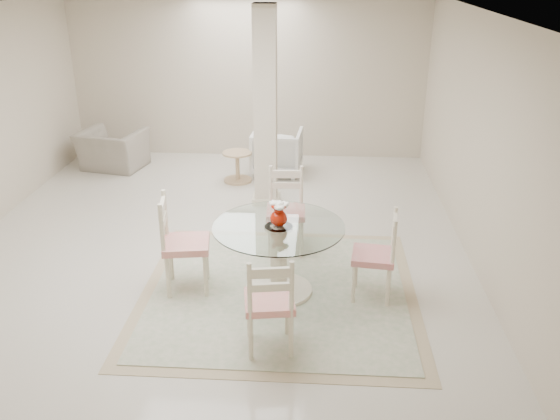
# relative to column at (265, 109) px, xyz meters

# --- Properties ---
(ground) EXTENTS (7.00, 7.00, 0.00)m
(ground) POSITION_rel_column_xyz_m (-0.50, -1.30, -1.35)
(ground) COLOR beige
(ground) RESTS_ON ground
(room_shell) EXTENTS (6.02, 7.02, 2.71)m
(room_shell) POSITION_rel_column_xyz_m (-0.50, -1.30, 0.51)
(room_shell) COLOR beige
(room_shell) RESTS_ON ground
(column) EXTENTS (0.30, 0.30, 2.70)m
(column) POSITION_rel_column_xyz_m (0.00, 0.00, 0.00)
(column) COLOR beige
(column) RESTS_ON ground
(area_rug) EXTENTS (2.85, 2.85, 0.02)m
(area_rug) POSITION_rel_column_xyz_m (0.35, -2.47, -1.34)
(area_rug) COLOR tan
(area_rug) RESTS_ON ground
(dining_table) EXTENTS (1.32, 1.32, 0.76)m
(dining_table) POSITION_rel_column_xyz_m (0.35, -2.47, -0.96)
(dining_table) COLOR beige
(dining_table) RESTS_ON ground
(red_vase) EXTENTS (0.20, 0.19, 0.26)m
(red_vase) POSITION_rel_column_xyz_m (0.35, -2.47, -0.46)
(red_vase) COLOR #AB1605
(red_vase) RESTS_ON dining_table
(dining_chair_east) EXTENTS (0.46, 0.46, 1.04)m
(dining_chair_east) POSITION_rel_column_xyz_m (1.36, -2.50, -0.80)
(dining_chair_east) COLOR #F6E7CA
(dining_chair_east) RESTS_ON ground
(dining_chair_north) EXTENTS (0.46, 0.46, 1.10)m
(dining_chair_north) POSITION_rel_column_xyz_m (0.36, -1.45, -0.77)
(dining_chair_north) COLOR beige
(dining_chair_north) RESTS_ON ground
(dining_chair_west) EXTENTS (0.53, 0.53, 1.15)m
(dining_chair_west) POSITION_rel_column_xyz_m (-0.68, -2.46, -0.74)
(dining_chair_west) COLOR #F1E7C6
(dining_chair_west) RESTS_ON ground
(dining_chair_south) EXTENTS (0.48, 0.48, 1.06)m
(dining_chair_south) POSITION_rel_column_xyz_m (0.34, -3.49, -0.79)
(dining_chair_south) COLOR beige
(dining_chair_south) RESTS_ON ground
(recliner_taupe) EXTENTS (1.13, 1.03, 0.63)m
(recliner_taupe) POSITION_rel_column_xyz_m (-2.65, 1.32, -1.03)
(recliner_taupe) COLOR gray
(recliner_taupe) RESTS_ON ground
(armchair_white) EXTENTS (0.81, 0.83, 0.72)m
(armchair_white) POSITION_rel_column_xyz_m (0.07, 1.26, -0.99)
(armchair_white) COLOR white
(armchair_white) RESTS_ON ground
(side_table) EXTENTS (0.45, 0.45, 0.47)m
(side_table) POSITION_rel_column_xyz_m (-0.52, 0.83, -1.13)
(side_table) COLOR tan
(side_table) RESTS_ON ground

